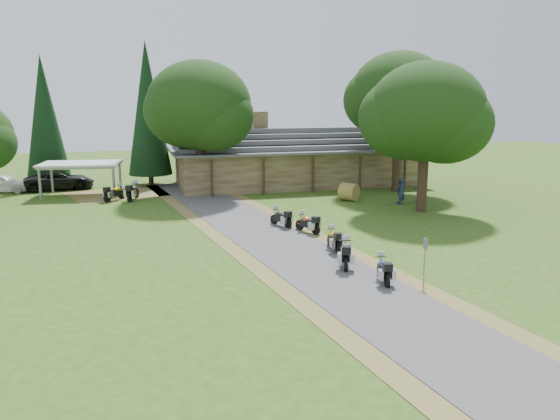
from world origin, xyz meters
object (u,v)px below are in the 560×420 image
object	(u,v)px
car_white_sedan	(2,181)
motorcycle_carport_b	(133,191)
car_dark_suv	(59,176)
motorcycle_row_a	(384,269)
motorcycle_row_e	(281,217)
motorcycle_row_b	(346,252)
motorcycle_row_c	(334,239)
motorcycle_carport_a	(114,192)
lodge	(296,156)
motorcycle_row_d	(308,222)
hay_bale	(349,192)
carport	(82,179)

from	to	relation	value
car_white_sedan	motorcycle_carport_b	bearing A→B (deg)	-110.55
car_white_sedan	car_dark_suv	xyz separation A→B (m)	(4.17, 0.31, 0.21)
motorcycle_row_a	motorcycle_row_e	xyz separation A→B (m)	(-1.38, 10.54, -0.00)
motorcycle_row_b	motorcycle_row_c	bearing A→B (deg)	11.46
motorcycle_row_a	motorcycle_carport_b	bearing A→B (deg)	36.94
motorcycle_row_e	motorcycle_carport_a	world-z (taller)	motorcycle_carport_a
lodge	motorcycle_carport_a	xyz separation A→B (m)	(-15.06, -4.14, -1.83)
motorcycle_row_a	car_white_sedan	bearing A→B (deg)	48.11
car_dark_suv	motorcycle_carport_b	distance (m)	8.64
motorcycle_row_a	motorcycle_row_c	size ratio (longest dim) A/B	0.96
car_dark_suv	motorcycle_row_d	size ratio (longest dim) A/B	3.47
car_white_sedan	motorcycle_row_e	world-z (taller)	car_white_sedan
motorcycle_row_d	motorcycle_row_e	xyz separation A→B (m)	(-1.03, 1.82, -0.01)
motorcycle_row_d	motorcycle_carport_a	world-z (taller)	motorcycle_carport_a
motorcycle_row_c	motorcycle_row_d	distance (m)	3.77
motorcycle_carport_b	motorcycle_row_d	bearing A→B (deg)	-124.93
car_dark_suv	motorcycle_row_a	distance (m)	31.90
lodge	motorcycle_row_e	distance (m)	16.31
lodge	hay_bale	size ratio (longest dim) A/B	16.80
hay_bale	carport	bearing A→B (deg)	158.33
hay_bale	motorcycle_row_c	bearing A→B (deg)	-115.48
lodge	motorcycle_row_b	distance (m)	23.97
motorcycle_row_c	motorcycle_row_d	xyz separation A→B (m)	(-0.11, 3.77, -0.01)
car_white_sedan	car_dark_suv	world-z (taller)	car_dark_suv
car_dark_suv	motorcycle_carport_a	xyz separation A→B (m)	(4.43, -6.38, -0.50)
motorcycle_row_e	motorcycle_carport_a	bearing A→B (deg)	17.47
carport	motorcycle_row_a	size ratio (longest dim) A/B	3.50
lodge	car_white_sedan	bearing A→B (deg)	175.34
motorcycle_row_d	motorcycle_row_e	bearing A→B (deg)	5.35
car_dark_suv	motorcycle_row_e	bearing A→B (deg)	-149.43
lodge	motorcycle_row_e	bearing A→B (deg)	-110.16
carport	motorcycle_row_e	world-z (taller)	carport
car_dark_suv	motorcycle_carport_a	distance (m)	7.78
carport	motorcycle_row_b	world-z (taller)	carport
carport	motorcycle_row_d	world-z (taller)	carport
car_dark_suv	motorcycle_carport_b	size ratio (longest dim) A/B	2.93
car_white_sedan	motorcycle_carport_a	distance (m)	10.53
motorcycle_row_b	motorcycle_carport_a	xyz separation A→B (m)	(-10.18, 19.26, -0.03)
car_dark_suv	motorcycle_carport_b	xyz separation A→B (m)	(5.73, -6.46, -0.44)
motorcycle_carport_a	motorcycle_row_b	bearing A→B (deg)	-107.80
carport	motorcycle_carport_a	size ratio (longest dim) A/B	3.22
motorcycle_row_d	motorcycle_row_e	world-z (taller)	motorcycle_row_d
car_white_sedan	carport	bearing A→B (deg)	-105.12
car_white_sedan	motorcycle_row_d	bearing A→B (deg)	-123.49
motorcycle_carport_a	hay_bale	bearing A→B (deg)	-60.93
hay_bale	car_white_sedan	bearing A→B (deg)	157.13
carport	motorcycle_carport_b	world-z (taller)	carport
motorcycle_row_d	car_white_sedan	bearing A→B (deg)	21.02
motorcycle_row_c	motorcycle_carport_a	bearing A→B (deg)	36.76
motorcycle_carport_a	carport	bearing A→B (deg)	83.25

